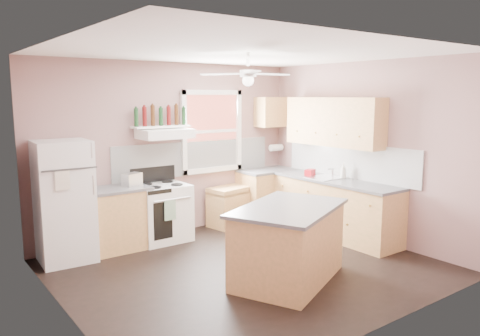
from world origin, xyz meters
TOP-DOWN VIEW (x-y plane):
  - floor at (0.00, 0.00)m, footprint 4.50×4.50m
  - ceiling at (0.00, 0.00)m, footprint 4.50×4.50m
  - wall_back at (0.00, 2.02)m, footprint 4.50×0.05m
  - wall_right at (2.27, 0.00)m, footprint 0.05×4.00m
  - wall_left at (-2.27, 0.00)m, footprint 0.05×4.00m
  - backsplash_back at (0.45, 1.99)m, footprint 2.90×0.03m
  - backsplash_right at (2.23, 0.30)m, footprint 0.03×2.60m
  - window_view at (0.75, 1.98)m, footprint 1.00×0.02m
  - window_frame at (0.75, 1.96)m, footprint 1.16×0.07m
  - refrigerator at (-1.78, 1.66)m, footprint 0.72×0.70m
  - base_cabinet_left at (-1.06, 1.70)m, footprint 0.90×0.60m
  - counter_left at (-1.06, 1.70)m, footprint 0.92×0.62m
  - toaster at (-0.80, 1.71)m, footprint 0.32×0.25m
  - stove at (-0.34, 1.69)m, footprint 0.76×0.65m
  - range_hood at (-0.23, 1.75)m, footprint 0.78×0.50m
  - bottle_shelf at (-0.23, 1.87)m, footprint 0.90×0.26m
  - cart at (0.94, 1.75)m, footprint 0.73×0.56m
  - base_cabinet_corner at (1.75, 1.70)m, footprint 1.00×0.60m
  - base_cabinet_right at (1.95, 0.30)m, footprint 0.60×2.20m
  - counter_corner at (1.75, 1.70)m, footprint 1.02×0.62m
  - counter_right at (1.94, 0.30)m, footprint 0.62×2.22m
  - sink at (1.94, 0.50)m, footprint 0.55×0.45m
  - faucet at (2.10, 0.50)m, footprint 0.03×0.03m
  - upper_cabinet_right at (2.08, 0.50)m, footprint 0.33×1.80m
  - upper_cabinet_corner at (1.95, 1.83)m, footprint 0.60×0.33m
  - paper_towel at (2.07, 1.86)m, footprint 0.26×0.12m
  - island at (0.15, -0.60)m, footprint 1.67×1.41m
  - island_top at (0.15, -0.60)m, footprint 1.78×1.53m
  - ceiling_fan_hub at (0.00, 0.00)m, footprint 0.20×0.20m
  - soap_bottle at (2.09, 0.28)m, footprint 0.13×0.13m
  - red_caddy at (1.89, 0.80)m, footprint 0.21×0.18m
  - wine_bottles at (-0.23, 1.87)m, footprint 0.86×0.06m

SIDE VIEW (x-z plane):
  - floor at x=0.00m, z-range 0.00..0.00m
  - cart at x=0.94m, z-range 0.00..0.67m
  - base_cabinet_left at x=-1.06m, z-range 0.00..0.86m
  - stove at x=-0.34m, z-range 0.00..0.86m
  - base_cabinet_corner at x=1.75m, z-range 0.00..0.86m
  - base_cabinet_right at x=1.95m, z-range 0.00..0.86m
  - island at x=0.15m, z-range 0.00..0.86m
  - refrigerator at x=-1.78m, z-range 0.00..1.61m
  - counter_left at x=-1.06m, z-range 0.86..0.90m
  - counter_corner at x=1.75m, z-range 0.86..0.90m
  - counter_right at x=1.94m, z-range 0.86..0.90m
  - island_top at x=0.15m, z-range 0.86..0.90m
  - sink at x=1.94m, z-range 0.88..0.91m
  - red_caddy at x=1.89m, z-range 0.90..1.00m
  - faucet at x=2.10m, z-range 0.90..1.04m
  - toaster at x=-0.80m, z-range 0.90..1.08m
  - soap_bottle at x=2.09m, z-range 0.90..1.14m
  - backsplash_back at x=0.45m, z-range 0.90..1.45m
  - backsplash_right at x=2.23m, z-range 0.90..1.45m
  - paper_towel at x=2.07m, z-range 1.19..1.31m
  - wall_back at x=0.00m, z-range 0.00..2.70m
  - wall_right at x=2.27m, z-range 0.00..2.70m
  - wall_left at x=-2.27m, z-range 0.00..2.70m
  - window_view at x=0.75m, z-range 1.00..2.20m
  - window_frame at x=0.75m, z-range 0.92..2.28m
  - range_hood at x=-0.23m, z-range 1.55..1.69m
  - bottle_shelf at x=-0.23m, z-range 1.71..1.73m
  - upper_cabinet_right at x=2.08m, z-range 1.40..2.16m
  - wine_bottles at x=-0.23m, z-range 1.72..2.03m
  - upper_cabinet_corner at x=1.95m, z-range 1.64..2.16m
  - ceiling_fan_hub at x=0.00m, z-range 2.41..2.49m
  - ceiling at x=0.00m, z-range 2.70..2.70m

